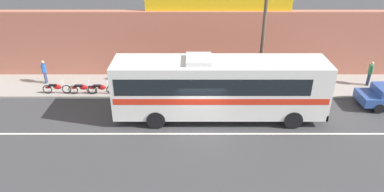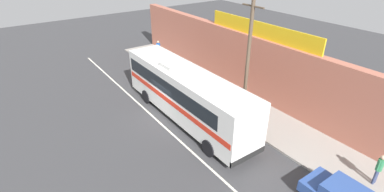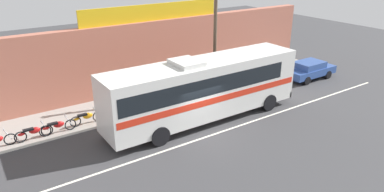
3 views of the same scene
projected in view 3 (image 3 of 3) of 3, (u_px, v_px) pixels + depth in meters
ground_plane at (199, 131)px, 19.45m from camera, size 70.00×70.00×0.00m
sidewalk_slab at (154, 99)px, 23.41m from camera, size 30.00×3.60×0.14m
storefront_facade at (138, 58)px, 24.18m from camera, size 30.00×0.70×4.80m
storefront_billboard at (153, 12)px, 23.75m from camera, size 10.18×0.12×1.10m
road_center_stripe at (208, 136)px, 18.83m from camera, size 30.00×0.14×0.01m
intercity_bus at (203, 87)px, 19.95m from camera, size 11.98×2.66×3.78m
parked_car at (309, 69)px, 27.15m from camera, size 4.26×1.86×1.37m
utility_pole at (215, 32)px, 22.61m from camera, size 1.60×0.22×8.22m
motorcycle_blue at (57, 126)px, 18.74m from camera, size 1.93×0.56×0.94m
motorcycle_red at (86, 117)px, 19.74m from camera, size 1.90×0.56×0.94m
motorcycle_green at (33, 132)px, 18.12m from camera, size 1.90×0.56×0.94m
pedestrian_near_shop at (280, 56)px, 29.03m from camera, size 0.30×0.48×1.75m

